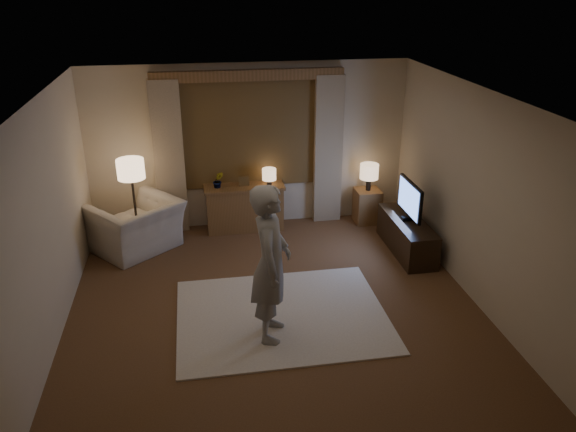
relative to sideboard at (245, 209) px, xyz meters
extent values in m
cube|color=brown|center=(0.13, -2.50, -0.36)|extent=(5.00, 5.50, 0.02)
cube|color=silver|center=(0.13, -2.50, 2.26)|extent=(5.00, 5.50, 0.02)
cube|color=beige|center=(0.13, 0.26, 0.95)|extent=(5.00, 0.02, 2.60)
cube|color=beige|center=(0.13, -5.26, 0.95)|extent=(5.00, 0.02, 2.60)
cube|color=beige|center=(-2.38, -2.50, 0.95)|extent=(0.02, 5.50, 2.60)
cube|color=beige|center=(2.64, -2.50, 0.95)|extent=(0.02, 5.50, 2.60)
cube|color=black|center=(0.13, 0.23, 1.20)|extent=(2.00, 0.01, 1.70)
cube|color=brown|center=(0.13, 0.22, 1.20)|extent=(2.08, 0.04, 1.78)
cube|color=tan|center=(-1.12, 0.15, 0.85)|extent=(0.45, 0.12, 2.40)
cube|color=tan|center=(1.38, 0.15, 0.85)|extent=(0.45, 0.12, 2.40)
cube|color=brown|center=(0.13, 0.17, 2.07)|extent=(2.90, 0.14, 0.16)
cube|color=#EEE1C8|center=(0.18, -2.59, -0.34)|extent=(2.50, 2.00, 0.02)
cube|color=brown|center=(0.00, 0.00, 0.00)|extent=(1.20, 0.40, 0.70)
cube|color=brown|center=(0.00, 0.00, 0.45)|extent=(0.16, 0.02, 0.20)
imported|color=#999999|center=(-0.40, 0.00, 0.50)|extent=(0.17, 0.13, 0.30)
cylinder|color=black|center=(0.40, 0.00, 0.41)|extent=(0.08, 0.08, 0.12)
cylinder|color=#E9BB8C|center=(0.40, 0.00, 0.56)|extent=(0.22, 0.22, 0.18)
cylinder|color=black|center=(-1.66, -0.30, -0.34)|extent=(0.29, 0.29, 0.03)
cylinder|color=black|center=(-1.66, -0.30, 0.19)|extent=(0.04, 0.04, 1.08)
cylinder|color=#E9BB8C|center=(-1.66, -0.30, 0.87)|extent=(0.40, 0.40, 0.29)
imported|color=beige|center=(-1.64, -0.47, 0.03)|extent=(1.54, 1.52, 0.75)
cube|color=brown|center=(2.02, -0.05, -0.07)|extent=(0.40, 0.40, 0.56)
cylinder|color=black|center=(2.02, -0.05, 0.31)|extent=(0.08, 0.08, 0.20)
cylinder|color=#E9BB8C|center=(2.02, -0.05, 0.53)|extent=(0.30, 0.30, 0.24)
cube|color=black|center=(2.28, -1.19, -0.10)|extent=(0.45, 1.40, 0.50)
cube|color=black|center=(2.28, -1.19, 0.18)|extent=(0.20, 0.09, 0.05)
cube|color=black|center=(2.28, -1.19, 0.49)|extent=(0.05, 0.81, 0.50)
cube|color=#527ADF|center=(2.25, -1.19, 0.49)|extent=(0.00, 0.75, 0.45)
imported|color=#9F9A93|center=(0.01, -2.95, 0.58)|extent=(0.57, 0.74, 1.82)
camera|label=1|loc=(-0.71, -8.26, 3.46)|focal=35.00mm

